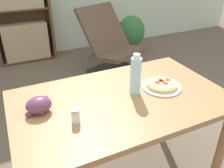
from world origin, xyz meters
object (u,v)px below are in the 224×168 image
drink_bottle (136,75)px  grape_bunch (39,105)px  pizza_on_plate (162,85)px  lounge_chair_far (113,55)px  salt_shaker (76,116)px  bookshelf (21,14)px  potted_plant_floor (131,34)px

drink_bottle → grape_bunch: bearing=175.3°
pizza_on_plate → lounge_chair_far: lounge_chair_far is taller
salt_shaker → bookshelf: 2.70m
lounge_chair_far → grape_bunch: bearing=-148.4°
salt_shaker → bookshelf: bearing=88.9°
salt_shaker → potted_plant_floor: size_ratio=0.12×
lounge_chair_far → salt_shaker: bearing=-142.0°
pizza_on_plate → potted_plant_floor: size_ratio=0.40×
potted_plant_floor → grape_bunch: bearing=-129.9°
grape_bunch → lounge_chair_far: size_ratio=0.16×
drink_bottle → potted_plant_floor: drink_bottle is taller
salt_shaker → lounge_chair_far: lounge_chair_far is taller
grape_bunch → lounge_chair_far: 1.94m
lounge_chair_far → bookshelf: 1.46m
grape_bunch → pizza_on_plate: bearing=-4.5°
pizza_on_plate → drink_bottle: bearing=176.1°
bookshelf → drink_bottle: bearing=-82.2°
pizza_on_plate → lounge_chair_far: size_ratio=0.27×
grape_bunch → potted_plant_floor: grape_bunch is taller
potted_plant_floor → pizza_on_plate: bearing=-115.0°
drink_bottle → lounge_chair_far: bearing=69.1°
grape_bunch → salt_shaker: (0.15, -0.16, -0.01)m
pizza_on_plate → potted_plant_floor: bearing=65.0°
pizza_on_plate → grape_bunch: size_ratio=1.72×
drink_bottle → salt_shaker: size_ratio=3.27×
drink_bottle → potted_plant_floor: (1.18, 2.12, -0.51)m
bookshelf → salt_shaker: bearing=-91.1°
drink_bottle → lounge_chair_far: drink_bottle is taller
bookshelf → lounge_chair_far: bearing=-47.7°
salt_shaker → grape_bunch: bearing=132.3°
salt_shaker → pizza_on_plate: bearing=10.1°
bookshelf → pizza_on_plate: bearing=-78.2°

